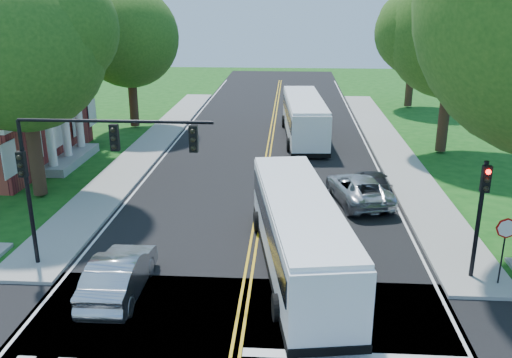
# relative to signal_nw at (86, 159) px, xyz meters

# --- Properties ---
(road) EXTENTS (14.00, 96.00, 0.01)m
(road) POSITION_rel_signal_nw_xyz_m (5.86, 11.57, -4.37)
(road) COLOR black
(road) RESTS_ON ground
(center_line) EXTENTS (0.36, 70.00, 0.01)m
(center_line) POSITION_rel_signal_nw_xyz_m (5.86, 15.57, -4.36)
(center_line) COLOR gold
(center_line) RESTS_ON road
(edge_line_w) EXTENTS (0.12, 70.00, 0.01)m
(edge_line_w) POSITION_rel_signal_nw_xyz_m (-0.94, 15.57, -4.36)
(edge_line_w) COLOR silver
(edge_line_w) RESTS_ON road
(edge_line_e) EXTENTS (0.12, 70.00, 0.01)m
(edge_line_e) POSITION_rel_signal_nw_xyz_m (12.66, 15.57, -4.36)
(edge_line_e) COLOR silver
(edge_line_e) RESTS_ON road
(stop_bar) EXTENTS (6.60, 0.40, 0.01)m
(stop_bar) POSITION_rel_signal_nw_xyz_m (9.36, -4.83, -4.36)
(stop_bar) COLOR silver
(stop_bar) RESTS_ON road
(sidewalk_nw) EXTENTS (2.60, 40.00, 0.15)m
(sidewalk_nw) POSITION_rel_signal_nw_xyz_m (-2.44, 18.57, -4.30)
(sidewalk_nw) COLOR gray
(sidewalk_nw) RESTS_ON ground
(sidewalk_ne) EXTENTS (2.60, 40.00, 0.15)m
(sidewalk_ne) POSITION_rel_signal_nw_xyz_m (14.16, 18.57, -4.30)
(sidewalk_ne) COLOR gray
(sidewalk_ne) RESTS_ON ground
(tree_west_near) EXTENTS (8.00, 8.00, 11.40)m
(tree_west_near) POSITION_rel_signal_nw_xyz_m (-5.64, 7.57, 3.15)
(tree_west_near) COLOR #322314
(tree_west_near) RESTS_ON ground
(tree_west_far) EXTENTS (7.60, 7.60, 10.67)m
(tree_west_far) POSITION_rel_signal_nw_xyz_m (-5.14, 23.57, 2.62)
(tree_west_far) COLOR #322314
(tree_west_far) RESTS_ON ground
(tree_east_mid) EXTENTS (8.40, 8.40, 11.93)m
(tree_east_mid) POSITION_rel_signal_nw_xyz_m (17.36, 17.57, 3.48)
(tree_east_mid) COLOR #322314
(tree_east_mid) RESTS_ON ground
(tree_east_far) EXTENTS (7.20, 7.20, 10.34)m
(tree_east_far) POSITION_rel_signal_nw_xyz_m (18.36, 33.57, 2.48)
(tree_east_far) COLOR #322314
(tree_east_far) RESTS_ON ground
(signal_nw) EXTENTS (7.15, 0.46, 5.66)m
(signal_nw) POSITION_rel_signal_nw_xyz_m (0.00, 0.00, 0.00)
(signal_nw) COLOR black
(signal_nw) RESTS_ON ground
(signal_ne) EXTENTS (0.30, 0.46, 4.40)m
(signal_ne) POSITION_rel_signal_nw_xyz_m (14.06, 0.01, -1.41)
(signal_ne) COLOR black
(signal_ne) RESTS_ON ground
(stop_sign) EXTENTS (0.76, 0.08, 2.53)m
(stop_sign) POSITION_rel_signal_nw_xyz_m (14.86, -0.45, -2.35)
(stop_sign) COLOR black
(stop_sign) RESTS_ON ground
(bus_lead) EXTENTS (4.14, 11.49, 2.91)m
(bus_lead) POSITION_rel_signal_nw_xyz_m (7.71, 0.47, -2.83)
(bus_lead) COLOR white
(bus_lead) RESTS_ON road
(bus_follow) EXTENTS (3.37, 11.79, 3.01)m
(bus_follow) POSITION_rel_signal_nw_xyz_m (8.27, 20.84, -2.78)
(bus_follow) COLOR white
(bus_follow) RESTS_ON road
(hatchback) EXTENTS (1.66, 4.64, 1.53)m
(hatchback) POSITION_rel_signal_nw_xyz_m (1.50, -1.82, -3.60)
(hatchback) COLOR #A4A6AB
(hatchback) RESTS_ON road
(suv) EXTENTS (3.40, 5.51, 1.42)m
(suv) POSITION_rel_signal_nw_xyz_m (10.79, 7.85, -3.65)
(suv) COLOR #B1B4B9
(suv) RESTS_ON road
(dark_sedan) EXTENTS (1.73, 4.11, 1.18)m
(dark_sedan) POSITION_rel_signal_nw_xyz_m (11.70, 9.25, -3.77)
(dark_sedan) COLOR black
(dark_sedan) RESTS_ON road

